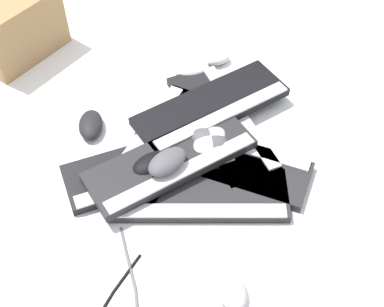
% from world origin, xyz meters
% --- Properties ---
extents(ground_plane, '(3.20, 3.20, 0.00)m').
position_xyz_m(ground_plane, '(0.00, 0.00, 0.00)').
color(ground_plane, white).
extents(keyboard_0, '(0.26, 0.46, 0.03)m').
position_xyz_m(keyboard_0, '(0.08, -0.08, 0.01)').
color(keyboard_0, '#232326').
rests_on(keyboard_0, ground).
extents(keyboard_1, '(0.38, 0.44, 0.03)m').
position_xyz_m(keyboard_1, '(-0.00, 0.01, 0.01)').
color(keyboard_1, '#232326').
rests_on(keyboard_1, ground).
extents(keyboard_2, '(0.46, 0.21, 0.03)m').
position_xyz_m(keyboard_2, '(-0.14, 0.05, 0.01)').
color(keyboard_2, black).
rests_on(keyboard_2, ground).
extents(keyboard_3, '(0.43, 0.40, 0.03)m').
position_xyz_m(keyboard_3, '(-0.10, -0.14, 0.01)').
color(keyboard_3, black).
rests_on(keyboard_3, ground).
extents(keyboard_4, '(0.19, 0.45, 0.03)m').
position_xyz_m(keyboard_4, '(-0.04, -0.18, 0.01)').
color(keyboard_4, black).
rests_on(keyboard_4, ground).
extents(keyboard_5, '(0.27, 0.46, 0.03)m').
position_xyz_m(keyboard_5, '(-0.18, 0.03, 0.04)').
color(keyboard_5, black).
rests_on(keyboard_5, keyboard_2).
extents(keyboard_6, '(0.27, 0.46, 0.03)m').
position_xyz_m(keyboard_6, '(-0.02, -0.13, 0.04)').
color(keyboard_6, '#232326').
rests_on(keyboard_6, keyboard_3).
extents(mouse_0, '(0.11, 0.07, 0.04)m').
position_xyz_m(mouse_0, '(0.34, -0.09, 0.02)').
color(mouse_0, '#B7B7BC').
rests_on(mouse_0, ground).
extents(mouse_1, '(0.07, 0.11, 0.04)m').
position_xyz_m(mouse_1, '(-0.37, 0.03, 0.02)').
color(mouse_1, silver).
rests_on(mouse_1, ground).
extents(mouse_2, '(0.10, 0.13, 0.04)m').
position_xyz_m(mouse_2, '(-0.02, -0.18, 0.05)').
color(mouse_2, black).
rests_on(mouse_2, keyboard_4).
extents(mouse_3, '(0.08, 0.12, 0.04)m').
position_xyz_m(mouse_3, '(-0.40, 0.10, 0.02)').
color(mouse_3, silver).
rests_on(mouse_3, ground).
extents(mouse_4, '(0.12, 0.09, 0.04)m').
position_xyz_m(mouse_4, '(-0.22, -0.30, 0.02)').
color(mouse_4, black).
rests_on(mouse_4, ground).
extents(mouse_5, '(0.12, 0.12, 0.04)m').
position_xyz_m(mouse_5, '(-0.06, -0.02, 0.05)').
color(mouse_5, '#4C4C51').
rests_on(mouse_5, keyboard_1).
extents(mouse_6, '(0.12, 0.13, 0.04)m').
position_xyz_m(mouse_6, '(-0.05, -0.02, 0.05)').
color(mouse_6, silver).
rests_on(mouse_6, keyboard_1).
extents(mouse_7, '(0.11, 0.13, 0.04)m').
position_xyz_m(mouse_7, '(0.01, -0.14, 0.08)').
color(mouse_7, '#4C4C51').
rests_on(mouse_7, keyboard_6).
extents(cardboard_box, '(0.30, 0.32, 0.20)m').
position_xyz_m(cardboard_box, '(-0.62, -0.47, 0.10)').
color(cardboard_box, '#9E774C').
rests_on(cardboard_box, ground).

